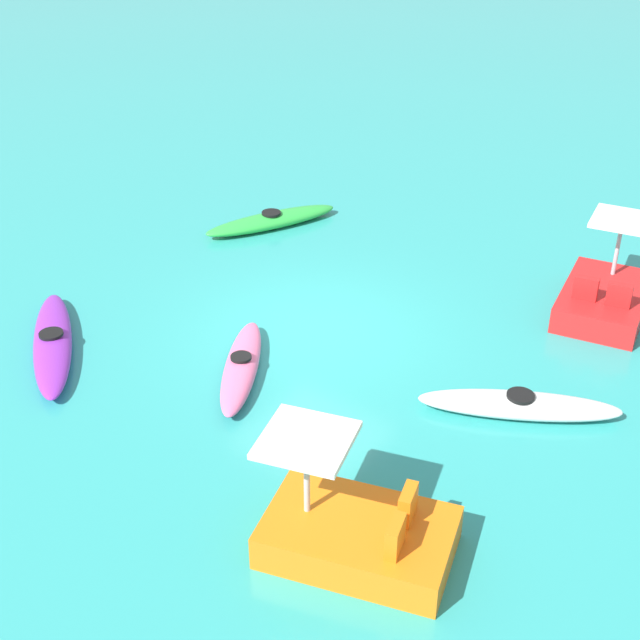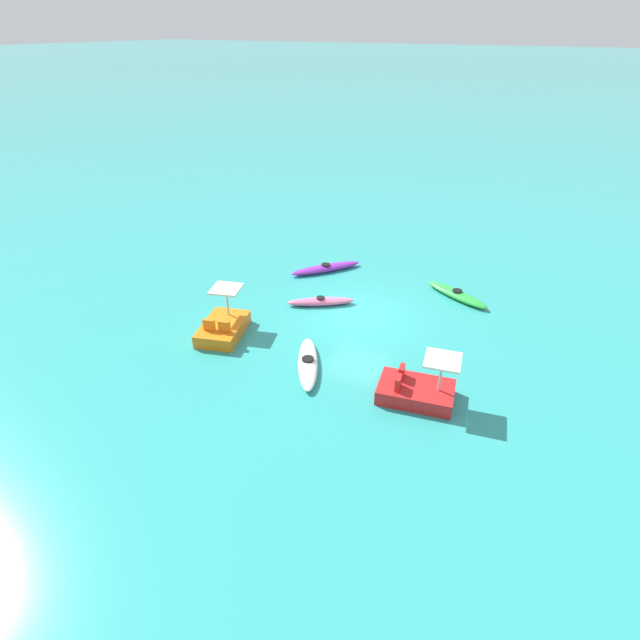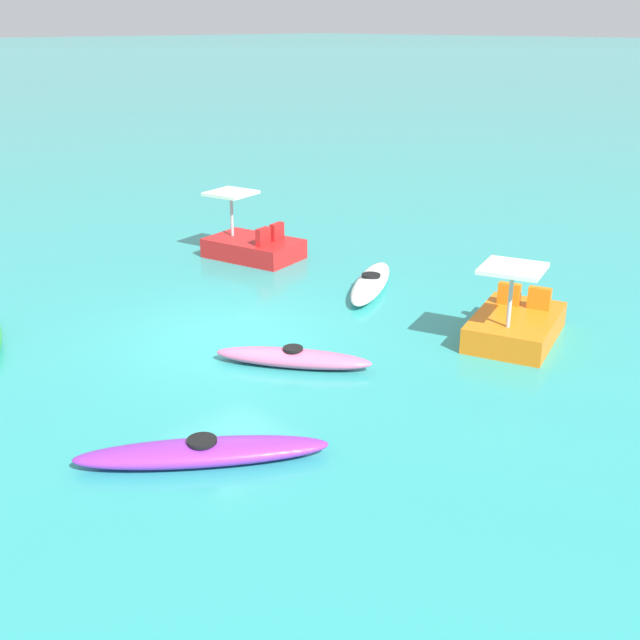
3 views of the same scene
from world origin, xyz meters
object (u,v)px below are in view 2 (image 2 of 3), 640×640
at_px(pedal_boat_orange, 223,327).
at_px(kayak_pink, 321,302).
at_px(kayak_white, 308,363).
at_px(kayak_green, 457,294).
at_px(pedal_boat_red, 416,390).
at_px(kayak_purple, 326,268).

bearing_deg(pedal_boat_orange, kayak_pink, -28.24).
bearing_deg(kayak_white, kayak_pink, 24.05).
xyz_separation_m(kayak_pink, pedal_boat_orange, (-3.95, 2.12, 0.17)).
height_order(kayak_pink, kayak_white, same).
xyz_separation_m(kayak_green, pedal_boat_red, (-7.55, -0.91, 0.17)).
bearing_deg(kayak_purple, kayak_green, -86.19).
distance_m(pedal_boat_red, pedal_boat_orange, 7.95).
relative_size(kayak_green, pedal_boat_red, 1.22).
distance_m(kayak_white, kayak_green, 8.36).
bearing_deg(kayak_pink, kayak_purple, 25.54).
height_order(kayak_pink, pedal_boat_red, pedal_boat_red).
bearing_deg(kayak_pink, kayak_green, -53.99).
height_order(kayak_white, pedal_boat_orange, pedal_boat_orange).
xyz_separation_m(kayak_white, kayak_purple, (7.37, 3.39, -0.00)).
relative_size(kayak_white, kayak_purple, 0.95).
bearing_deg(kayak_pink, pedal_boat_red, -124.39).
relative_size(kayak_white, pedal_boat_orange, 1.12).
distance_m(kayak_green, pedal_boat_red, 7.61).
relative_size(kayak_green, pedal_boat_orange, 1.18).
relative_size(kayak_pink, pedal_boat_orange, 0.98).
xyz_separation_m(kayak_pink, kayak_purple, (3.14, 1.50, -0.00)).
height_order(kayak_white, kayak_purple, same).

